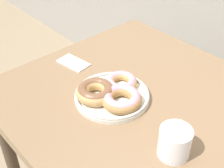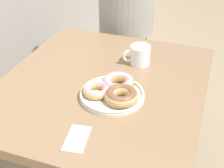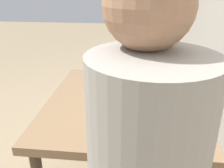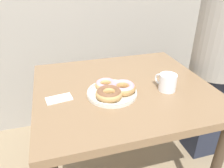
{
  "view_description": "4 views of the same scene",
  "coord_description": "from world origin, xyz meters",
  "px_view_note": "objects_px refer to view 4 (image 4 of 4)",
  "views": [
    {
      "loc": [
        0.51,
        -0.29,
        1.41
      ],
      "look_at": [
        -0.08,
        0.24,
        0.81
      ],
      "focal_mm": 50.0,
      "sensor_mm": 36.0,
      "label": 1
    },
    {
      "loc": [
        -0.99,
        -0.09,
        1.45
      ],
      "look_at": [
        -0.08,
        0.24,
        0.81
      ],
      "focal_mm": 50.0,
      "sensor_mm": 36.0,
      "label": 2
    },
    {
      "loc": [
        1.22,
        0.38,
        1.36
      ],
      "look_at": [
        -0.08,
        0.24,
        0.81
      ],
      "focal_mm": 40.0,
      "sensor_mm": 36.0,
      "label": 3
    },
    {
      "loc": [
        -0.34,
        -0.65,
        1.31
      ],
      "look_at": [
        -0.08,
        0.24,
        0.81
      ],
      "focal_mm": 35.0,
      "sensor_mm": 36.0,
      "label": 4
    }
  ],
  "objects_px": {
    "donut_plate": "(113,90)",
    "person_figure": "(218,63)",
    "dining_table": "(123,100)",
    "coffee_mug": "(167,82)",
    "napkin": "(59,99)"
  },
  "relations": [
    {
      "from": "coffee_mug",
      "to": "person_figure",
      "type": "distance_m",
      "value": 0.53
    },
    {
      "from": "dining_table",
      "to": "coffee_mug",
      "type": "xyz_separation_m",
      "value": [
        0.2,
        -0.1,
        0.14
      ]
    },
    {
      "from": "dining_table",
      "to": "napkin",
      "type": "height_order",
      "value": "napkin"
    },
    {
      "from": "donut_plate",
      "to": "person_figure",
      "type": "relative_size",
      "value": 0.18
    },
    {
      "from": "donut_plate",
      "to": "napkin",
      "type": "height_order",
      "value": "donut_plate"
    },
    {
      "from": "coffee_mug",
      "to": "dining_table",
      "type": "bearing_deg",
      "value": 153.26
    },
    {
      "from": "person_figure",
      "to": "napkin",
      "type": "relative_size",
      "value": 10.9
    },
    {
      "from": "donut_plate",
      "to": "person_figure",
      "type": "bearing_deg",
      "value": 13.78
    },
    {
      "from": "coffee_mug",
      "to": "person_figure",
      "type": "relative_size",
      "value": 0.08
    },
    {
      "from": "dining_table",
      "to": "person_figure",
      "type": "distance_m",
      "value": 0.7
    },
    {
      "from": "donut_plate",
      "to": "person_figure",
      "type": "xyz_separation_m",
      "value": [
        0.77,
        0.19,
        -0.02
      ]
    },
    {
      "from": "person_figure",
      "to": "donut_plate",
      "type": "bearing_deg",
      "value": -166.22
    },
    {
      "from": "person_figure",
      "to": "dining_table",
      "type": "bearing_deg",
      "value": -170.9
    },
    {
      "from": "dining_table",
      "to": "donut_plate",
      "type": "distance_m",
      "value": 0.16
    },
    {
      "from": "person_figure",
      "to": "napkin",
      "type": "bearing_deg",
      "value": -171.49
    }
  ]
}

